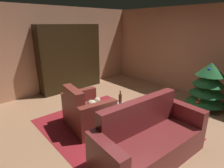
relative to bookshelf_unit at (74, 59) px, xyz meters
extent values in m
plane|color=#A77855|center=(2.65, -0.46, -0.98)|extent=(6.95, 6.95, 0.00)
cube|color=tan|center=(2.65, 2.42, 0.29)|extent=(5.91, 0.06, 2.54)
cube|color=tan|center=(-0.27, -0.46, 0.29)|extent=(0.06, 5.81, 2.54)
cube|color=maroon|center=(2.64, -0.77, -0.98)|extent=(2.89, 2.23, 0.01)
cube|color=black|center=(0.15, -0.11, 0.03)|extent=(0.03, 2.00, 2.03)
cube|color=black|center=(-0.03, 0.87, 0.03)|extent=(0.39, 0.02, 2.03)
cube|color=black|center=(-0.03, -1.10, 0.03)|extent=(0.39, 0.03, 2.03)
cube|color=black|center=(-0.03, -0.11, -0.97)|extent=(0.37, 1.95, 0.03)
cube|color=black|center=(-0.03, -0.11, -0.64)|extent=(0.37, 1.95, 0.03)
cube|color=black|center=(-0.03, -0.11, -0.30)|extent=(0.37, 1.95, 0.02)
cube|color=black|center=(-0.03, -0.11, 0.03)|extent=(0.37, 1.95, 0.02)
cube|color=black|center=(-0.03, -0.11, 0.36)|extent=(0.37, 1.95, 0.02)
cube|color=black|center=(-0.03, -0.11, 0.70)|extent=(0.37, 1.95, 0.02)
cube|color=black|center=(-0.03, -0.11, 1.03)|extent=(0.37, 1.95, 0.03)
cube|color=black|center=(-0.18, -0.11, -0.03)|extent=(0.05, 0.85, 0.53)
cube|color=black|center=(-0.15, -0.11, -0.03)|extent=(0.03, 0.88, 0.56)
cube|color=gold|center=(-0.10, 0.82, -0.84)|extent=(0.22, 0.05, 0.24)
cube|color=#358A46|center=(-0.08, 0.77, -0.87)|extent=(0.26, 0.04, 0.17)
cube|color=#377848|center=(-0.09, 0.72, -0.82)|extent=(0.24, 0.03, 0.27)
cube|color=orange|center=(-0.08, 0.68, -0.84)|extent=(0.27, 0.03, 0.25)
cube|color=navy|center=(-0.12, 0.63, -0.87)|extent=(0.18, 0.05, 0.18)
cube|color=yellow|center=(-0.11, 0.57, -0.86)|extent=(0.21, 0.05, 0.21)
cube|color=orange|center=(-0.07, 0.80, -0.50)|extent=(0.29, 0.04, 0.24)
cube|color=#582A1F|center=(-0.11, 0.75, -0.50)|extent=(0.20, 0.03, 0.25)
cube|color=gold|center=(-0.07, 0.71, -0.50)|extent=(0.28, 0.04, 0.25)
cube|color=orange|center=(-0.11, 0.66, -0.49)|extent=(0.21, 0.04, 0.27)
cube|color=#234699|center=(-0.08, 0.61, -0.52)|extent=(0.27, 0.03, 0.21)
cube|color=#BB3230|center=(-0.08, 0.56, -0.52)|extent=(0.27, 0.04, 0.20)
cube|color=orange|center=(-0.12, 0.52, -0.52)|extent=(0.18, 0.04, 0.21)
cube|color=#B99B9F|center=(-0.10, 0.47, -0.50)|extent=(0.22, 0.04, 0.25)
cube|color=#452E1B|center=(-0.12, 0.80, 0.48)|extent=(0.20, 0.03, 0.20)
cube|color=#834B99|center=(-0.13, 0.76, 0.51)|extent=(0.18, 0.04, 0.28)
cube|color=#117E93|center=(-0.11, 0.72, 0.51)|extent=(0.20, 0.03, 0.27)
cube|color=#8F458D|center=(-0.10, 0.69, 0.46)|extent=(0.24, 0.03, 0.18)
cube|color=#23559A|center=(-0.12, 0.65, 0.51)|extent=(0.18, 0.04, 0.27)
cube|color=gold|center=(-0.09, 0.59, 0.48)|extent=(0.24, 0.05, 0.21)
cube|color=#294B89|center=(-0.08, 0.55, 0.49)|extent=(0.27, 0.03, 0.23)
cube|color=#47292B|center=(-0.12, 0.52, 0.50)|extent=(0.18, 0.04, 0.24)
cube|color=#B22319|center=(-0.12, 0.80, 0.84)|extent=(0.20, 0.04, 0.26)
cube|color=orange|center=(-0.08, 0.75, 0.80)|extent=(0.28, 0.04, 0.18)
cube|color=purple|center=(-0.12, 0.71, 0.82)|extent=(0.19, 0.03, 0.21)
cube|color=orange|center=(-0.13, 0.67, 0.82)|extent=(0.18, 0.03, 0.22)
cube|color=#B4B191|center=(-0.12, 0.63, 0.81)|extent=(0.19, 0.03, 0.20)
cube|color=maroon|center=(2.24, -1.03, -0.79)|extent=(0.78, 0.85, 0.40)
cube|color=maroon|center=(2.20, -1.32, -0.34)|extent=(0.70, 0.26, 0.49)
cube|color=maroon|center=(2.65, -1.08, -0.65)|extent=(0.25, 0.78, 0.67)
cube|color=maroon|center=(1.82, -0.97, -0.65)|extent=(0.25, 0.78, 0.67)
ellipsoid|color=#C0AD91|center=(2.29, -0.96, -0.50)|extent=(0.30, 0.22, 0.18)
sphere|color=#C0AD91|center=(2.29, -0.83, -0.44)|extent=(0.13, 0.13, 0.13)
cube|color=maroon|center=(3.72, -0.88, -0.77)|extent=(0.83, 1.60, 0.42)
cube|color=maroon|center=(3.44, -0.86, -0.30)|extent=(0.27, 1.56, 0.52)
cube|color=maroon|center=(3.66, -1.74, -0.63)|extent=(0.73, 0.22, 0.71)
cube|color=maroon|center=(3.78, -0.03, -0.63)|extent=(0.73, 0.22, 0.71)
cylinder|color=black|center=(3.02, -0.67, -0.76)|extent=(0.04, 0.04, 0.45)
cylinder|color=black|center=(2.72, -0.50, -0.76)|extent=(0.04, 0.04, 0.45)
cylinder|color=black|center=(2.70, -0.87, -0.76)|extent=(0.04, 0.04, 0.45)
cylinder|color=silver|center=(2.81, -0.69, -0.52)|extent=(0.76, 0.76, 0.02)
cube|color=#338646|center=(2.83, -0.74, -0.50)|extent=(0.21, 0.13, 0.02)
cube|color=#E4C950|center=(2.82, -0.74, -0.48)|extent=(0.20, 0.18, 0.02)
cube|color=gold|center=(2.83, -0.73, -0.47)|extent=(0.20, 0.13, 0.02)
cylinder|color=#582217|center=(2.66, -0.54, -0.40)|extent=(0.07, 0.07, 0.23)
cylinder|color=#582217|center=(2.66, -0.54, -0.24)|extent=(0.03, 0.03, 0.08)
cylinder|color=brown|center=(3.48, 1.67, -0.91)|extent=(0.08, 0.08, 0.14)
cone|color=#226331|center=(3.48, 1.67, -0.69)|extent=(0.91, 0.91, 0.32)
cone|color=#226331|center=(3.48, 1.67, -0.45)|extent=(0.83, 0.83, 0.32)
cone|color=#226331|center=(3.48, 1.67, -0.21)|extent=(0.74, 0.74, 0.32)
cone|color=#226331|center=(3.48, 1.67, 0.03)|extent=(0.65, 0.65, 0.32)
sphere|color=red|center=(3.48, 1.30, -0.63)|extent=(0.06, 0.06, 0.06)
sphere|color=red|center=(3.32, 1.92, -0.18)|extent=(0.06, 0.06, 0.06)
sphere|color=blue|center=(3.67, 2.00, -0.75)|extent=(0.05, 0.05, 0.05)
sphere|color=red|center=(3.45, 1.30, -0.73)|extent=(0.06, 0.06, 0.06)
sphere|color=red|center=(3.57, 2.00, -0.45)|extent=(0.06, 0.06, 0.06)
sphere|color=red|center=(3.15, 1.69, -0.49)|extent=(0.06, 0.06, 0.06)
sphere|color=blue|center=(3.53, 1.42, 0.08)|extent=(0.07, 0.07, 0.07)
camera|label=1|loc=(5.06, -2.89, 1.07)|focal=29.10mm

